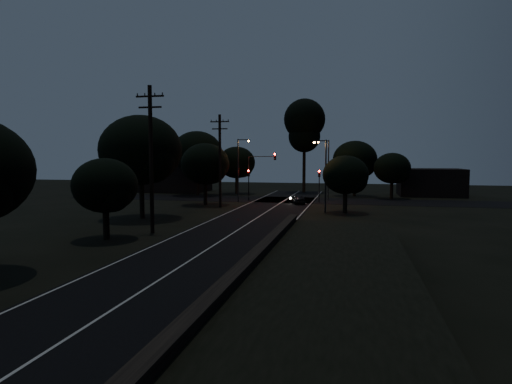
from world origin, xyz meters
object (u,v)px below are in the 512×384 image
at_px(utility_pole_mid, 151,157).
at_px(signal_left, 249,179).
at_px(streetlight_c, 324,170).
at_px(signal_right, 319,180).
at_px(streetlight_a, 240,166).
at_px(utility_pole_far, 220,159).
at_px(streetlight_b, 327,165).
at_px(tall_pine, 304,125).
at_px(signal_mast, 261,168).
at_px(car, 298,199).

bearing_deg(utility_pole_mid, signal_left, 86.79).
bearing_deg(streetlight_c, signal_right, 97.02).
xyz_separation_m(utility_pole_mid, streetlight_a, (0.69, 23.00, -1.10)).
height_order(utility_pole_far, streetlight_b, utility_pole_far).
bearing_deg(tall_pine, signal_mast, -104.62).
height_order(tall_pine, signal_left, tall_pine).
relative_size(utility_pole_mid, signal_right, 2.68).
relative_size(utility_pole_mid, streetlight_a, 1.38).
xyz_separation_m(utility_pole_far, tall_pine, (7.00, 23.00, 5.39)).
relative_size(utility_pole_mid, signal_left, 2.68).
xyz_separation_m(tall_pine, streetlight_a, (-6.31, -17.00, -6.24)).
bearing_deg(streetlight_c, signal_mast, 131.19).
height_order(utility_pole_far, signal_right, utility_pole_far).
xyz_separation_m(signal_mast, streetlight_c, (8.74, -9.99, 0.01)).
xyz_separation_m(signal_left, signal_right, (9.20, 0.00, 0.00)).
height_order(streetlight_c, car, streetlight_c).
bearing_deg(signal_mast, streetlight_c, -48.81).
height_order(utility_pole_mid, utility_pole_far, utility_pole_mid).
bearing_deg(signal_right, streetlight_c, -82.98).
bearing_deg(signal_left, signal_right, 0.00).
xyz_separation_m(streetlight_b, car, (-3.06, -6.48, -4.09)).
relative_size(streetlight_b, streetlight_c, 1.07).
height_order(utility_pole_mid, streetlight_c, utility_pole_mid).
relative_size(signal_mast, streetlight_a, 0.78).
bearing_deg(car, utility_pole_far, 12.22).
height_order(utility_pole_mid, signal_right, utility_pole_mid).
bearing_deg(utility_pole_far, streetlight_c, -9.60).
height_order(signal_mast, car, signal_mast).
bearing_deg(tall_pine, utility_pole_far, -106.93).
height_order(utility_pole_far, signal_mast, utility_pole_far).
xyz_separation_m(signal_left, streetlight_a, (-0.71, -1.99, 1.80)).
bearing_deg(signal_right, signal_mast, 179.97).
xyz_separation_m(streetlight_a, streetlight_b, (10.61, 6.00, 0.00)).
bearing_deg(utility_pole_mid, streetlight_c, 51.74).
distance_m(utility_pole_mid, streetlight_a, 23.04).
bearing_deg(signal_left, tall_pine, 69.54).
bearing_deg(signal_right, tall_pine, 103.49).
xyz_separation_m(utility_pole_mid, tall_pine, (7.00, 40.00, 5.14)).
bearing_deg(utility_pole_mid, streetlight_a, 88.27).
bearing_deg(car, signal_left, -41.41).
xyz_separation_m(signal_mast, car, (5.16, -2.47, -3.79)).
height_order(utility_pole_far, car, utility_pole_far).
bearing_deg(streetlight_a, signal_right, 11.34).
height_order(tall_pine, streetlight_c, tall_pine).
xyz_separation_m(streetlight_b, streetlight_c, (0.52, -14.00, -0.29)).
relative_size(utility_pole_mid, car, 3.41).
bearing_deg(signal_mast, utility_pole_far, -111.11).
bearing_deg(streetlight_c, car, 115.49).
bearing_deg(car, tall_pine, -107.50).
bearing_deg(streetlight_a, tall_pine, 69.64).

